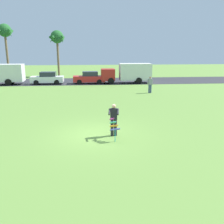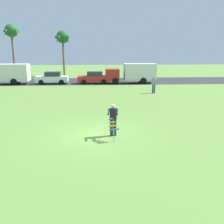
{
  "view_description": "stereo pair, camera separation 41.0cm",
  "coord_description": "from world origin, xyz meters",
  "px_view_note": "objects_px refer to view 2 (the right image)",
  "views": [
    {
      "loc": [
        -0.35,
        -12.56,
        4.51
      ],
      "look_at": [
        0.9,
        0.76,
        1.05
      ],
      "focal_mm": 39.18,
      "sensor_mm": 36.0,
      "label": 1
    },
    {
      "loc": [
        0.05,
        -12.59,
        4.51
      ],
      "look_at": [
        0.9,
        0.76,
        1.05
      ],
      "focal_mm": 39.18,
      "sensor_mm": 36.0,
      "label": 2
    }
  ],
  "objects_px": {
    "parked_truck_grey_van": "(6,73)",
    "palm_tree_left_near": "(11,33)",
    "kite_held": "(113,127)",
    "parked_truck_red_cab": "(134,73)",
    "parked_car_white": "(52,78)",
    "person_walker_near": "(154,84)",
    "person_kite_flyer": "(113,119)",
    "parked_car_red": "(94,78)",
    "palm_tree_right_near": "(63,39)"
  },
  "relations": [
    {
      "from": "palm_tree_left_near",
      "to": "person_walker_near",
      "type": "xyz_separation_m",
      "value": [
        19.73,
        -17.77,
        -6.12
      ]
    },
    {
      "from": "palm_tree_left_near",
      "to": "person_walker_near",
      "type": "height_order",
      "value": "palm_tree_left_near"
    },
    {
      "from": "parked_car_white",
      "to": "parked_truck_red_cab",
      "type": "relative_size",
      "value": 0.63
    },
    {
      "from": "person_kite_flyer",
      "to": "parked_truck_red_cab",
      "type": "bearing_deg",
      "value": 78.59
    },
    {
      "from": "parked_car_white",
      "to": "person_walker_near",
      "type": "bearing_deg",
      "value": -33.66
    },
    {
      "from": "parked_truck_grey_van",
      "to": "parked_car_red",
      "type": "bearing_deg",
      "value": 0.01
    },
    {
      "from": "person_walker_near",
      "to": "parked_car_red",
      "type": "bearing_deg",
      "value": 128.8
    },
    {
      "from": "parked_car_white",
      "to": "parked_truck_grey_van",
      "type": "bearing_deg",
      "value": -179.99
    },
    {
      "from": "parked_car_white",
      "to": "palm_tree_right_near",
      "type": "distance_m",
      "value": 11.14
    },
    {
      "from": "person_walker_near",
      "to": "parked_car_white",
      "type": "bearing_deg",
      "value": 146.34
    },
    {
      "from": "kite_held",
      "to": "parked_truck_grey_van",
      "type": "bearing_deg",
      "value": 120.63
    },
    {
      "from": "parked_car_red",
      "to": "parked_truck_red_cab",
      "type": "bearing_deg",
      "value": -0.01
    },
    {
      "from": "parked_truck_grey_van",
      "to": "parked_truck_red_cab",
      "type": "distance_m",
      "value": 16.81
    },
    {
      "from": "parked_car_red",
      "to": "palm_tree_right_near",
      "type": "height_order",
      "value": "palm_tree_right_near"
    },
    {
      "from": "person_kite_flyer",
      "to": "palm_tree_right_near",
      "type": "bearing_deg",
      "value": 101.8
    },
    {
      "from": "kite_held",
      "to": "parked_car_red",
      "type": "distance_m",
      "value": 21.31
    },
    {
      "from": "kite_held",
      "to": "parked_truck_red_cab",
      "type": "distance_m",
      "value": 21.7
    },
    {
      "from": "parked_truck_grey_van",
      "to": "palm_tree_left_near",
      "type": "height_order",
      "value": "palm_tree_left_near"
    },
    {
      "from": "parked_car_red",
      "to": "person_walker_near",
      "type": "height_order",
      "value": "person_walker_near"
    },
    {
      "from": "parked_car_red",
      "to": "palm_tree_left_near",
      "type": "height_order",
      "value": "palm_tree_left_near"
    },
    {
      "from": "palm_tree_left_near",
      "to": "parked_car_red",
      "type": "bearing_deg",
      "value": -36.44
    },
    {
      "from": "parked_truck_grey_van",
      "to": "parked_truck_red_cab",
      "type": "bearing_deg",
      "value": 0.0
    },
    {
      "from": "person_walker_near",
      "to": "palm_tree_left_near",
      "type": "bearing_deg",
      "value": 138.0
    },
    {
      "from": "parked_car_white",
      "to": "palm_tree_left_near",
      "type": "height_order",
      "value": "palm_tree_left_near"
    },
    {
      "from": "person_kite_flyer",
      "to": "parked_car_white",
      "type": "xyz_separation_m",
      "value": [
        -6.7,
        20.58,
        -0.18
      ]
    },
    {
      "from": "parked_car_white",
      "to": "person_walker_near",
      "type": "xyz_separation_m",
      "value": [
        11.82,
        -7.87,
        0.16
      ]
    },
    {
      "from": "palm_tree_right_near",
      "to": "parked_car_red",
      "type": "bearing_deg",
      "value": -62.26
    },
    {
      "from": "parked_truck_grey_van",
      "to": "palm_tree_left_near",
      "type": "xyz_separation_m",
      "value": [
        -1.96,
        9.9,
        5.64
      ]
    },
    {
      "from": "parked_truck_red_cab",
      "to": "parked_truck_grey_van",
      "type": "bearing_deg",
      "value": -180.0
    },
    {
      "from": "palm_tree_left_near",
      "to": "person_walker_near",
      "type": "distance_m",
      "value": 27.25
    },
    {
      "from": "parked_truck_grey_van",
      "to": "palm_tree_right_near",
      "type": "height_order",
      "value": "palm_tree_right_near"
    },
    {
      "from": "parked_truck_red_cab",
      "to": "person_walker_near",
      "type": "distance_m",
      "value": 7.94
    },
    {
      "from": "parked_truck_red_cab",
      "to": "person_walker_near",
      "type": "height_order",
      "value": "parked_truck_red_cab"
    },
    {
      "from": "kite_held",
      "to": "palm_tree_right_near",
      "type": "height_order",
      "value": "palm_tree_right_near"
    },
    {
      "from": "parked_car_white",
      "to": "parked_car_red",
      "type": "xyz_separation_m",
      "value": [
        5.49,
        0.0,
        0.0
      ]
    },
    {
      "from": "kite_held",
      "to": "parked_truck_grey_van",
      "type": "distance_m",
      "value": 24.74
    },
    {
      "from": "person_kite_flyer",
      "to": "palm_tree_right_near",
      "type": "height_order",
      "value": "palm_tree_right_near"
    },
    {
      "from": "parked_truck_grey_van",
      "to": "parked_car_red",
      "type": "relative_size",
      "value": 1.6
    },
    {
      "from": "parked_truck_red_cab",
      "to": "person_walker_near",
      "type": "relative_size",
      "value": 3.88
    },
    {
      "from": "parked_car_red",
      "to": "palm_tree_left_near",
      "type": "bearing_deg",
      "value": 143.56
    },
    {
      "from": "kite_held",
      "to": "parked_car_white",
      "type": "height_order",
      "value": "parked_car_white"
    },
    {
      "from": "palm_tree_left_near",
      "to": "palm_tree_right_near",
      "type": "bearing_deg",
      "value": -1.04
    },
    {
      "from": "parked_car_red",
      "to": "person_walker_near",
      "type": "relative_size",
      "value": 2.45
    },
    {
      "from": "parked_truck_red_cab",
      "to": "palm_tree_right_near",
      "type": "xyz_separation_m",
      "value": [
        -10.49,
        9.75,
        4.74
      ]
    },
    {
      "from": "parked_truck_grey_van",
      "to": "parked_car_red",
      "type": "distance_m",
      "value": 11.47
    },
    {
      "from": "palm_tree_left_near",
      "to": "person_kite_flyer",
      "type": "bearing_deg",
      "value": -64.38
    },
    {
      "from": "person_kite_flyer",
      "to": "parked_car_white",
      "type": "relative_size",
      "value": 0.41
    },
    {
      "from": "kite_held",
      "to": "person_walker_near",
      "type": "relative_size",
      "value": 0.64
    },
    {
      "from": "parked_car_red",
      "to": "parked_truck_red_cab",
      "type": "distance_m",
      "value": 5.4
    },
    {
      "from": "person_kite_flyer",
      "to": "parked_car_white",
      "type": "bearing_deg",
      "value": 108.03
    }
  ]
}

